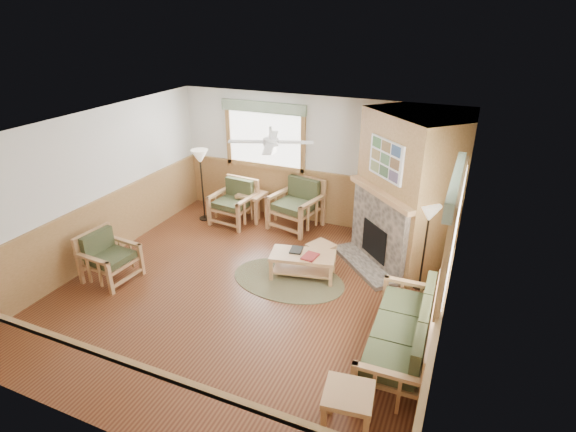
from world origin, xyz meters
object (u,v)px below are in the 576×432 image
at_px(sofa, 401,332).
at_px(footstool, 321,253).
at_px(floor_lamp_right, 425,248).
at_px(coffee_table, 303,265).
at_px(floor_lamp_left, 202,185).
at_px(armchair_back_left, 233,203).
at_px(end_table_sofa, 347,412).
at_px(armchair_left, 110,257).
at_px(end_table_chairs, 252,206).
at_px(armchair_back_right, 296,205).

relative_size(sofa, footstool, 4.79).
height_order(sofa, floor_lamp_right, floor_lamp_right).
height_order(coffee_table, floor_lamp_left, floor_lamp_left).
bearing_deg(footstool, floor_lamp_right, -3.77).
relative_size(sofa, armchair_back_left, 2.16).
height_order(end_table_sofa, floor_lamp_left, floor_lamp_left).
xyz_separation_m(armchair_back_left, armchair_left, (-0.79, -2.81, -0.04)).
relative_size(coffee_table, footstool, 2.64).
bearing_deg(coffee_table, footstool, 65.42).
bearing_deg(armchair_left, end_table_sofa, -102.68).
height_order(coffee_table, end_table_sofa, end_table_sofa).
relative_size(coffee_table, end_table_chairs, 1.80).
xyz_separation_m(armchair_back_right, floor_lamp_left, (-2.00, -0.41, 0.28)).
height_order(end_table_sofa, floor_lamp_right, floor_lamp_right).
bearing_deg(coffee_table, armchair_back_left, 133.93).
height_order(armchair_back_left, armchair_left, armchair_back_left).
xyz_separation_m(sofa, end_table_chairs, (-3.79, 3.17, -0.15)).
distance_m(sofa, armchair_back_left, 4.99).
bearing_deg(sofa, end_table_chairs, -131.31).
bearing_deg(armchair_back_right, sofa, -35.73).
height_order(end_table_chairs, end_table_sofa, end_table_chairs).
xyz_separation_m(coffee_table, end_table_chairs, (-1.88, 1.75, 0.09)).
xyz_separation_m(end_table_chairs, footstool, (2.01, -1.17, -0.12)).
distance_m(end_table_sofa, footstool, 3.65).
height_order(armchair_back_right, coffee_table, armchair_back_right).
bearing_deg(floor_lamp_left, footstool, -14.26).
bearing_deg(armchair_left, sofa, -86.27).
bearing_deg(end_table_chairs, armchair_back_right, 0.00).
xyz_separation_m(sofa, armchair_back_right, (-2.76, 3.17, 0.06)).
relative_size(armchair_left, floor_lamp_left, 0.53).
distance_m(armchair_left, footstool, 3.66).
distance_m(armchair_back_right, armchair_left, 3.76).
distance_m(end_table_chairs, floor_lamp_right, 4.03).
height_order(end_table_chairs, footstool, end_table_chairs).
bearing_deg(floor_lamp_right, sofa, -90.29).
distance_m(floor_lamp_left, floor_lamp_right, 4.85).
height_order(armchair_left, end_table_chairs, armchair_left).
xyz_separation_m(armchair_back_left, footstool, (2.30, -0.87, -0.28)).
distance_m(armchair_back_right, floor_lamp_left, 2.06).
distance_m(coffee_table, floor_lamp_right, 2.04).
height_order(footstool, floor_lamp_left, floor_lamp_left).
xyz_separation_m(footstool, floor_lamp_right, (1.79, -0.12, 0.56)).
bearing_deg(end_table_sofa, end_table_chairs, 127.64).
height_order(armchair_back_left, armchair_back_right, armchair_back_right).
bearing_deg(armchair_back_right, floor_lamp_left, -155.06).
xyz_separation_m(sofa, armchair_back_left, (-4.08, 2.87, 0.00)).
distance_m(armchair_back_left, armchair_left, 2.92).
relative_size(sofa, coffee_table, 1.81).
bearing_deg(sofa, armchair_left, -92.08).
relative_size(armchair_left, floor_lamp_right, 0.57).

